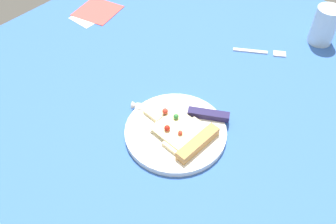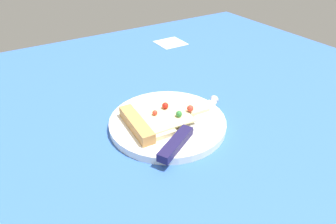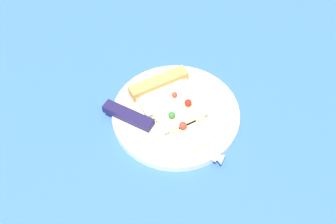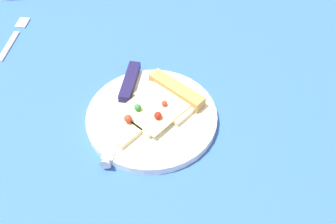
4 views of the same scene
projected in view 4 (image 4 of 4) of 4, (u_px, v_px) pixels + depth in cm
name	position (u px, v px, depth cm)	size (l,w,h in cm)	color
ground_plane	(120.00, 105.00, 77.63)	(142.03, 142.03, 3.00)	#3360B7
plate	(151.00, 118.00, 72.48)	(23.96, 23.96, 1.56)	white
pizza_slice	(160.00, 104.00, 72.52)	(17.88, 12.15, 2.69)	beige
knife	(125.00, 100.00, 73.58)	(22.01, 13.47, 2.45)	silver
fork	(14.00, 35.00, 89.04)	(14.03, 9.45, 0.80)	silver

